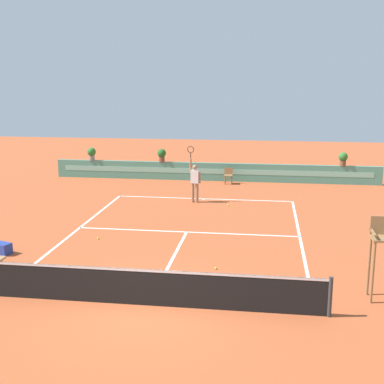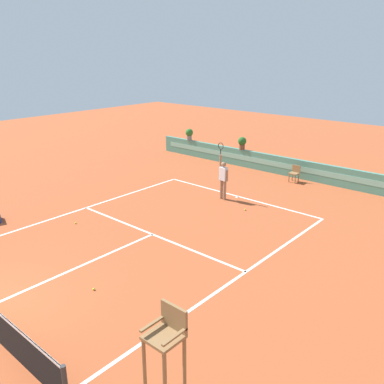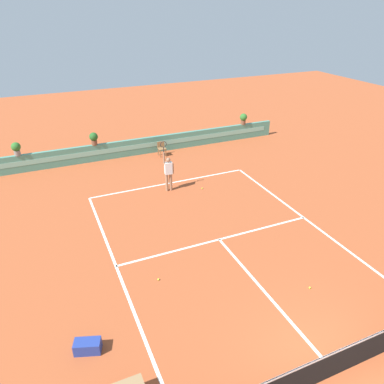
{
  "view_description": "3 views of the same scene",
  "coord_description": "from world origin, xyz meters",
  "px_view_note": "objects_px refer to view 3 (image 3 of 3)",
  "views": [
    {
      "loc": [
        2.78,
        -11.77,
        5.54
      ],
      "look_at": [
        -0.14,
        8.78,
        1.0
      ],
      "focal_mm": 48.48,
      "sensor_mm": 36.0,
      "label": 1
    },
    {
      "loc": [
        10.04,
        -2.93,
        6.36
      ],
      "look_at": [
        -0.14,
        8.78,
        1.0
      ],
      "focal_mm": 38.1,
      "sensor_mm": 36.0,
      "label": 2
    },
    {
      "loc": [
        -5.75,
        -4.09,
        8.35
      ],
      "look_at": [
        -0.14,
        8.78,
        1.0
      ],
      "focal_mm": 34.3,
      "sensor_mm": 36.0,
      "label": 3
    }
  ],
  "objects_px": {
    "tennis_ball_near_baseline": "(158,279)",
    "tennis_ball_by_sideline": "(310,288)",
    "ball_kid_chair": "(162,148)",
    "tennis_ball_mid_court": "(202,188)",
    "gear_bag": "(88,346)",
    "potted_plant_far_right": "(243,118)",
    "tennis_player": "(168,171)",
    "potted_plant_left": "(94,138)",
    "potted_plant_far_left": "(16,148)"
  },
  "relations": [
    {
      "from": "ball_kid_chair",
      "to": "potted_plant_left",
      "type": "bearing_deg",
      "value": 169.09
    },
    {
      "from": "gear_bag",
      "to": "potted_plant_far_left",
      "type": "xyz_separation_m",
      "value": [
        -1.39,
        13.2,
        1.23
      ]
    },
    {
      "from": "tennis_ball_near_baseline",
      "to": "tennis_ball_mid_court",
      "type": "distance_m",
      "value": 6.94
    },
    {
      "from": "ball_kid_chair",
      "to": "tennis_ball_mid_court",
      "type": "bearing_deg",
      "value": -85.89
    },
    {
      "from": "potted_plant_left",
      "to": "potted_plant_far_right",
      "type": "bearing_deg",
      "value": 0.0
    },
    {
      "from": "potted_plant_far_left",
      "to": "tennis_ball_mid_court",
      "type": "bearing_deg",
      "value": -34.99
    },
    {
      "from": "tennis_ball_near_baseline",
      "to": "potted_plant_far_right",
      "type": "bearing_deg",
      "value": 48.79
    },
    {
      "from": "gear_bag",
      "to": "tennis_ball_near_baseline",
      "type": "bearing_deg",
      "value": 35.98
    },
    {
      "from": "tennis_ball_near_baseline",
      "to": "tennis_ball_mid_court",
      "type": "bearing_deg",
      "value": 52.79
    },
    {
      "from": "potted_plant_far_left",
      "to": "potted_plant_far_right",
      "type": "xyz_separation_m",
      "value": [
        13.91,
        0.0,
        0.0
      ]
    },
    {
      "from": "ball_kid_chair",
      "to": "gear_bag",
      "type": "xyz_separation_m",
      "value": [
        -6.47,
        -12.47,
        -0.3
      ]
    },
    {
      "from": "ball_kid_chair",
      "to": "tennis_ball_near_baseline",
      "type": "xyz_separation_m",
      "value": [
        -3.84,
        -10.55,
        -0.44
      ]
    },
    {
      "from": "ball_kid_chair",
      "to": "potted_plant_left",
      "type": "distance_m",
      "value": 3.98
    },
    {
      "from": "tennis_ball_by_sideline",
      "to": "potted_plant_far_left",
      "type": "bearing_deg",
      "value": 121.71
    },
    {
      "from": "potted_plant_far_right",
      "to": "tennis_player",
      "type": "bearing_deg",
      "value": -144.19
    },
    {
      "from": "potted_plant_far_left",
      "to": "potted_plant_left",
      "type": "bearing_deg",
      "value": 0.0
    },
    {
      "from": "potted_plant_left",
      "to": "tennis_ball_near_baseline",
      "type": "bearing_deg",
      "value": -90.21
    },
    {
      "from": "gear_bag",
      "to": "tennis_ball_near_baseline",
      "type": "xyz_separation_m",
      "value": [
        2.64,
        1.92,
        -0.15
      ]
    },
    {
      "from": "potted_plant_far_left",
      "to": "tennis_ball_by_sideline",
      "type": "bearing_deg",
      "value": -58.29
    },
    {
      "from": "tennis_ball_by_sideline",
      "to": "tennis_ball_mid_court",
      "type": "bearing_deg",
      "value": 91.5
    },
    {
      "from": "potted_plant_left",
      "to": "tennis_ball_by_sideline",
      "type": "bearing_deg",
      "value": -72.26
    },
    {
      "from": "tennis_ball_near_baseline",
      "to": "potted_plant_left",
      "type": "height_order",
      "value": "potted_plant_left"
    },
    {
      "from": "potted_plant_far_right",
      "to": "tennis_ball_by_sideline",
      "type": "bearing_deg",
      "value": -111.87
    },
    {
      "from": "gear_bag",
      "to": "potted_plant_left",
      "type": "distance_m",
      "value": 13.52
    },
    {
      "from": "tennis_player",
      "to": "tennis_ball_near_baseline",
      "type": "distance_m",
      "value": 6.67
    },
    {
      "from": "tennis_ball_near_baseline",
      "to": "potted_plant_left",
      "type": "distance_m",
      "value": 11.37
    },
    {
      "from": "ball_kid_chair",
      "to": "tennis_ball_mid_court",
      "type": "xyz_separation_m",
      "value": [
        0.36,
        -5.02,
        -0.44
      ]
    },
    {
      "from": "gear_bag",
      "to": "potted_plant_left",
      "type": "bearing_deg",
      "value": 78.53
    },
    {
      "from": "tennis_ball_near_baseline",
      "to": "potted_plant_far_right",
      "type": "relative_size",
      "value": 0.09
    },
    {
      "from": "ball_kid_chair",
      "to": "gear_bag",
      "type": "relative_size",
      "value": 1.21
    },
    {
      "from": "tennis_ball_by_sideline",
      "to": "potted_plant_far_right",
      "type": "distance_m",
      "value": 14.76
    },
    {
      "from": "ball_kid_chair",
      "to": "potted_plant_far_left",
      "type": "xyz_separation_m",
      "value": [
        -7.86,
        0.73,
        0.93
      ]
    },
    {
      "from": "gear_bag",
      "to": "potted_plant_left",
      "type": "xyz_separation_m",
      "value": [
        2.68,
        13.2,
        1.23
      ]
    },
    {
      "from": "tennis_ball_near_baseline",
      "to": "tennis_ball_by_sideline",
      "type": "xyz_separation_m",
      "value": [
        4.4,
        -2.36,
        0.0
      ]
    },
    {
      "from": "tennis_ball_mid_court",
      "to": "ball_kid_chair",
      "type": "bearing_deg",
      "value": 94.11
    },
    {
      "from": "ball_kid_chair",
      "to": "potted_plant_far_left",
      "type": "relative_size",
      "value": 1.17
    },
    {
      "from": "potted_plant_far_right",
      "to": "potted_plant_left",
      "type": "relative_size",
      "value": 1.0
    },
    {
      "from": "tennis_ball_by_sideline",
      "to": "potted_plant_left",
      "type": "distance_m",
      "value": 14.39
    },
    {
      "from": "tennis_player",
      "to": "tennis_ball_by_sideline",
      "type": "relative_size",
      "value": 38.01
    },
    {
      "from": "ball_kid_chair",
      "to": "tennis_player",
      "type": "xyz_separation_m",
      "value": [
        -1.21,
        -4.51,
        0.57
      ]
    },
    {
      "from": "gear_bag",
      "to": "tennis_ball_mid_court",
      "type": "bearing_deg",
      "value": 47.44
    },
    {
      "from": "gear_bag",
      "to": "tennis_ball_mid_court",
      "type": "relative_size",
      "value": 10.29
    },
    {
      "from": "tennis_player",
      "to": "tennis_ball_mid_court",
      "type": "relative_size",
      "value": 38.01
    },
    {
      "from": "gear_bag",
      "to": "tennis_ball_near_baseline",
      "type": "distance_m",
      "value": 3.26
    },
    {
      "from": "tennis_ball_near_baseline",
      "to": "tennis_ball_mid_court",
      "type": "height_order",
      "value": "same"
    },
    {
      "from": "potted_plant_left",
      "to": "ball_kid_chair",
      "type": "bearing_deg",
      "value": -10.91
    },
    {
      "from": "potted_plant_far_left",
      "to": "potted_plant_left",
      "type": "xyz_separation_m",
      "value": [
        4.07,
        0.0,
        0.0
      ]
    },
    {
      "from": "potted_plant_far_left",
      "to": "potted_plant_left",
      "type": "distance_m",
      "value": 4.07
    },
    {
      "from": "tennis_ball_near_baseline",
      "to": "potted_plant_far_left",
      "type": "relative_size",
      "value": 0.09
    },
    {
      "from": "tennis_ball_near_baseline",
      "to": "tennis_ball_by_sideline",
      "type": "bearing_deg",
      "value": -28.17
    }
  ]
}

